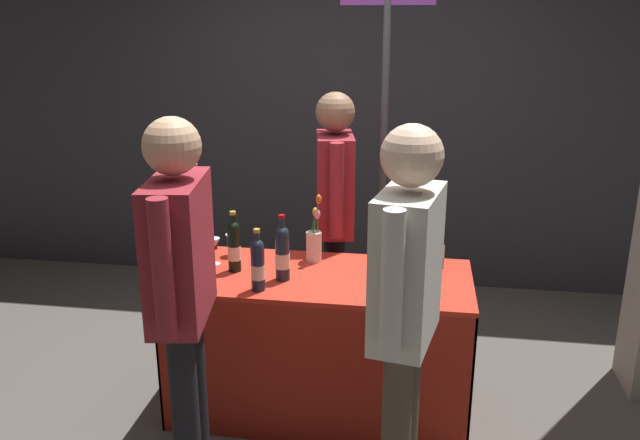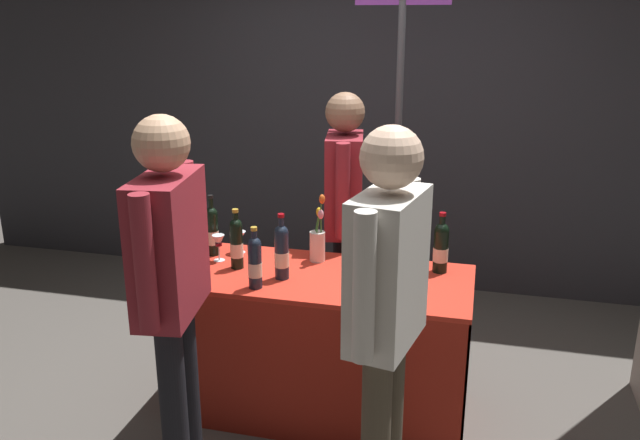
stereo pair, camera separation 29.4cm
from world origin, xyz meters
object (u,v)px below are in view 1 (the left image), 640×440
Objects in this scene: wine_glass_near_vendor at (214,245)px; vendor_presenter at (335,204)px; featured_wine_bottle at (234,245)px; taster_foreground_right at (181,277)px; flower_vase at (314,242)px; booth_signpost at (384,126)px; display_bottle_0 at (438,243)px; wine_glass_near_taster at (384,255)px; wine_glass_mid at (233,240)px; tasting_table at (320,319)px.

wine_glass_near_vendor is 0.80m from vendor_presenter.
featured_wine_bottle is 0.70m from taster_foreground_right.
flower_vase is at bearing -17.93° from vendor_presenter.
display_bottle_0 is at bearing -65.74° from booth_signpost.
flower_vase is 0.16× the size of booth_signpost.
wine_glass_near_taster is at bearing -156.76° from display_bottle_0.
featured_wine_bottle is at bearing -71.75° from wine_glass_mid.
tasting_table is 1.33m from booth_signpost.
taster_foreground_right is (0.05, -0.91, 0.15)m from wine_glass_mid.
wine_glass_near_taster is 0.08× the size of vendor_presenter.
wine_glass_near_vendor is 0.09× the size of taster_foreground_right.
wine_glass_near_vendor reaches higher than tasting_table.
flower_vase is 1.00m from taster_foreground_right.
display_bottle_0 reaches higher than wine_glass_mid.
wine_glass_near_vendor is at bearing -133.38° from booth_signpost.
booth_signpost reaches higher than display_bottle_0.
taster_foreground_right is at bearing -113.97° from booth_signpost.
featured_wine_bottle is 0.20× the size of vendor_presenter.
display_bottle_0 is 0.19× the size of taster_foreground_right.
display_bottle_0 is at bearing 11.23° from featured_wine_bottle.
wine_glass_near_taster is 0.08× the size of taster_foreground_right.
wine_glass_near_vendor is 0.78m from taster_foreground_right.
featured_wine_bottle is at bearing -152.31° from flower_vase.
flower_vase reaches higher than wine_glass_near_vendor.
wine_glass_near_vendor is at bearing -113.31° from wine_glass_mid.
vendor_presenter is at bearing 122.35° from wine_glass_near_taster.
wine_glass_mid is 0.33× the size of flower_vase.
featured_wine_bottle is 0.19× the size of taster_foreground_right.
wine_glass_near_vendor is 0.06× the size of booth_signpost.
wine_glass_near_taster is 0.06× the size of booth_signpost.
wine_glass_near_taster is 1.13m from taster_foreground_right.
tasting_table is 0.94× the size of vendor_presenter.
vendor_presenter reaches higher than display_bottle_0.
wine_glass_near_taster is 0.35× the size of flower_vase.
booth_signpost reaches higher than wine_glass_near_taster.
tasting_table is at bearing -6.44° from wine_glass_near_vendor.
taster_foreground_right is (-1.08, -0.90, 0.11)m from display_bottle_0.
booth_signpost is (-0.34, 0.76, 0.49)m from display_bottle_0.
wine_glass_near_taster is 0.41m from flower_vase.
wine_glass_near_taster reaches higher than tasting_table.
booth_signpost is (0.78, 0.75, 0.54)m from wine_glass_mid.
booth_signpost is at bearing 94.58° from wine_glass_near_taster.
flower_vase reaches higher than display_bottle_0.
taster_foreground_right is at bearing -135.95° from wine_glass_near_taster.
featured_wine_bottle is 0.14× the size of booth_signpost.
display_bottle_0 is at bearing 18.47° from tasting_table.
tasting_table is 11.60× the size of wine_glass_near_taster.
wine_glass_mid is at bearing 66.69° from wine_glass_near_vendor.
wine_glass_mid is 0.07× the size of taster_foreground_right.
taster_foreground_right is 0.73× the size of booth_signpost.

